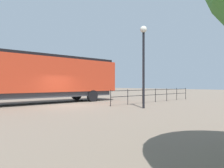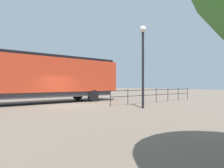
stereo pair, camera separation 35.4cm
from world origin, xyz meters
name	(u,v)px [view 1 (the left image)]	position (x,y,z in m)	size (l,w,h in m)	color
ground_plane	(68,106)	(0.00, 0.00, 0.00)	(120.00, 120.00, 0.00)	#756656
locomotive	(41,76)	(-3.23, -0.83, 2.34)	(3.07, 15.74, 4.17)	red
lamp_post	(144,52)	(5.04, 2.91, 3.85)	(0.47, 0.47, 5.68)	black
platform_fence	(155,93)	(2.58, 7.66, 0.81)	(0.05, 11.23, 1.25)	black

